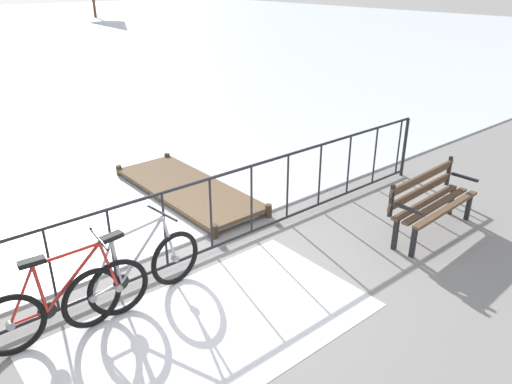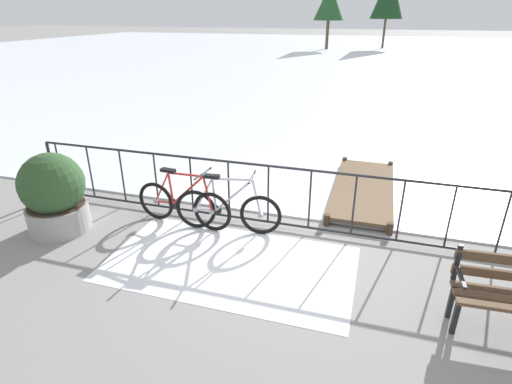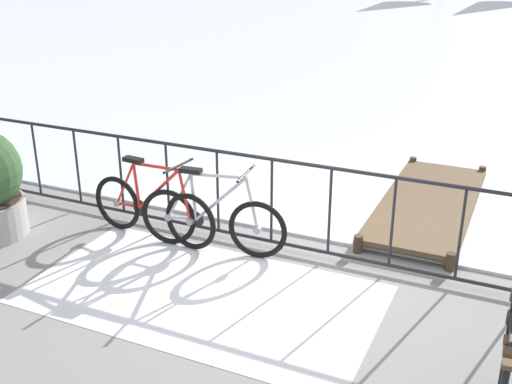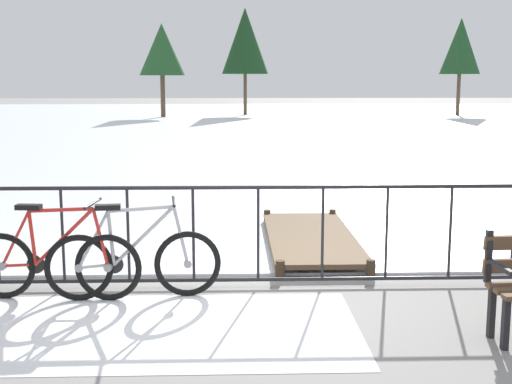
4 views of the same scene
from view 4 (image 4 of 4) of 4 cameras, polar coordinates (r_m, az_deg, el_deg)
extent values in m
plane|color=gray|center=(7.14, -2.51, -7.97)|extent=(160.00, 160.00, 0.00)
cube|color=silver|center=(35.29, -2.00, 5.85)|extent=(80.00, 56.00, 0.03)
cube|color=white|center=(6.04, -7.94, -11.29)|extent=(3.42, 1.88, 0.01)
cylinder|color=#232328|center=(6.91, -2.57, 0.38)|extent=(9.00, 0.04, 0.04)
cylinder|color=#232328|center=(7.12, -2.51, -7.35)|extent=(9.00, 0.04, 0.04)
cylinder|color=#232328|center=(7.21, -15.88, -3.51)|extent=(0.03, 0.03, 0.97)
cylinder|color=#232328|center=(7.08, -10.65, -3.55)|extent=(0.03, 0.03, 0.97)
cylinder|color=#232328|center=(7.01, -5.26, -3.56)|extent=(0.03, 0.03, 0.97)
cylinder|color=#232328|center=(7.00, 0.18, -3.53)|extent=(0.03, 0.03, 0.97)
cylinder|color=#232328|center=(7.06, 5.59, -3.48)|extent=(0.03, 0.03, 0.97)
cylinder|color=#232328|center=(7.17, 10.88, -3.39)|extent=(0.03, 0.03, 0.97)
cylinder|color=#232328|center=(7.35, 15.95, -3.28)|extent=(0.03, 0.03, 0.97)
torus|color=black|center=(7.14, -20.46, -5.82)|extent=(0.66, 0.12, 0.66)
cylinder|color=gray|center=(7.14, -20.46, -5.82)|extent=(0.08, 0.07, 0.08)
torus|color=black|center=(6.79, -12.27, -6.20)|extent=(0.66, 0.12, 0.66)
cylinder|color=gray|center=(6.79, -12.27, -6.20)|extent=(0.08, 0.07, 0.08)
cylinder|color=red|center=(6.95, -18.21, -3.67)|extent=(0.08, 0.04, 0.53)
cylinder|color=red|center=(6.84, -15.76, -3.63)|extent=(0.61, 0.09, 0.59)
cylinder|color=red|center=(6.80, -16.02, -1.45)|extent=(0.63, 0.09, 0.07)
cylinder|color=red|center=(7.07, -19.21, -5.81)|extent=(0.34, 0.06, 0.05)
cylinder|color=red|center=(7.02, -19.49, -3.71)|extent=(0.32, 0.06, 0.56)
cylinder|color=red|center=(6.74, -12.87, -3.80)|extent=(0.16, 0.05, 0.59)
cube|color=black|center=(6.90, -18.50, -1.20)|extent=(0.25, 0.12, 0.05)
cylinder|color=black|center=(6.69, -13.50, -0.95)|extent=(0.07, 0.52, 0.03)
cylinder|color=black|center=(7.01, -17.94, -5.79)|extent=(0.18, 0.04, 0.18)
torus|color=black|center=(6.85, -14.60, -6.15)|extent=(0.66, 0.13, 0.66)
cylinder|color=gray|center=(6.85, -14.60, -6.15)|extent=(0.09, 0.07, 0.08)
torus|color=black|center=(6.80, -5.74, -6.00)|extent=(0.66, 0.13, 0.66)
cylinder|color=gray|center=(6.80, -5.74, -6.00)|extent=(0.09, 0.07, 0.08)
cylinder|color=#B2B2B7|center=(6.75, -12.04, -3.79)|extent=(0.08, 0.04, 0.53)
cylinder|color=#B2B2B7|center=(6.73, -9.36, -3.61)|extent=(0.61, 0.10, 0.59)
cylinder|color=#B2B2B7|center=(6.68, -9.60, -1.40)|extent=(0.63, 0.10, 0.07)
cylinder|color=#B2B2B7|center=(6.83, -13.20, -6.06)|extent=(0.34, 0.06, 0.05)
cylinder|color=#B2B2B7|center=(6.77, -13.46, -3.89)|extent=(0.32, 0.06, 0.56)
cylinder|color=#B2B2B7|center=(6.73, -6.32, -3.63)|extent=(0.16, 0.05, 0.59)
cube|color=black|center=(6.69, -12.30, -1.25)|extent=(0.25, 0.12, 0.05)
cylinder|color=black|center=(6.66, -6.91, -0.79)|extent=(0.08, 0.52, 0.03)
cylinder|color=black|center=(6.81, -11.78, -5.96)|extent=(0.18, 0.04, 0.18)
cube|color=black|center=(5.84, 20.16, -10.26)|extent=(0.05, 0.06, 0.44)
cube|color=black|center=(6.07, 19.11, -9.47)|extent=(0.05, 0.06, 0.44)
cube|color=black|center=(6.05, 18.88, -5.12)|extent=(0.05, 0.05, 0.45)
cube|color=black|center=(5.84, 19.85, -5.95)|extent=(0.06, 0.40, 0.04)
cube|color=brown|center=(8.87, 4.60, -3.77)|extent=(1.10, 2.93, 0.06)
cylinder|color=#433323|center=(7.42, 2.03, -6.51)|extent=(0.10, 0.10, 0.20)
cylinder|color=#433323|center=(7.55, 9.60, -6.35)|extent=(0.10, 0.10, 0.20)
cylinder|color=#433323|center=(10.26, 0.94, -2.06)|extent=(0.10, 0.10, 0.20)
cylinder|color=#433323|center=(10.36, 6.42, -2.02)|extent=(0.10, 0.10, 0.20)
cylinder|color=brown|center=(44.25, 16.62, 8.90)|extent=(0.22, 0.22, 4.25)
cone|color=#1E4723|center=(44.30, 16.75, 11.63)|extent=(2.44, 2.44, 3.37)
cylinder|color=brown|center=(42.88, -0.91, 9.29)|extent=(0.21, 0.21, 4.27)
cone|color=#193D1E|center=(42.95, -0.92, 12.53)|extent=(2.88, 2.88, 4.00)
cylinder|color=brown|center=(40.66, -7.83, 9.08)|extent=(0.27, 0.27, 4.08)
cone|color=#235128|center=(40.70, -7.89, 11.74)|extent=(2.65, 2.65, 2.97)
camera|label=1|loc=(3.84, -56.81, 24.09)|focal=34.35mm
camera|label=2|loc=(1.96, 45.29, 41.06)|focal=28.39mm
camera|label=3|loc=(2.55, 65.67, 29.75)|focal=43.94mm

